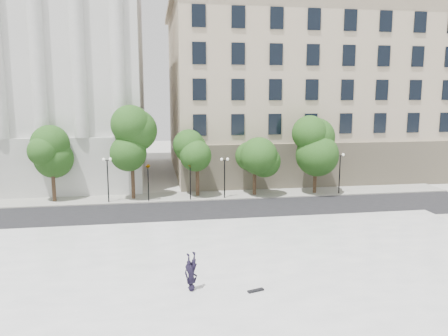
{
  "coord_description": "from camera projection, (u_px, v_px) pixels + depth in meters",
  "views": [
    {
      "loc": [
        -0.79,
        -18.95,
        10.11
      ],
      "look_at": [
        3.94,
        10.0,
        5.22
      ],
      "focal_mm": 35.0,
      "sensor_mm": 36.0,
      "label": 1
    }
  ],
  "objects": [
    {
      "name": "ground",
      "position": [
        175.0,
        316.0,
        20.23
      ],
      "size": [
        160.0,
        160.0,
        0.0
      ],
      "primitive_type": "plane",
      "color": "beige",
      "rests_on": "ground"
    },
    {
      "name": "plaza",
      "position": [
        172.0,
        284.0,
        23.11
      ],
      "size": [
        44.0,
        22.0,
        0.45
      ],
      "primitive_type": "cube",
      "color": "white",
      "rests_on": "ground"
    },
    {
      "name": "street",
      "position": [
        164.0,
        214.0,
        37.75
      ],
      "size": [
        60.0,
        8.0,
        0.02
      ],
      "primitive_type": "cube",
      "color": "black",
      "rests_on": "ground"
    },
    {
      "name": "far_sidewalk",
      "position": [
        163.0,
        197.0,
        43.58
      ],
      "size": [
        60.0,
        4.0,
        0.12
      ],
      "primitive_type": "cube",
      "color": "#A7A59A",
      "rests_on": "ground"
    },
    {
      "name": "building_west",
      "position": [
        16.0,
        72.0,
        52.96
      ],
      "size": [
        31.5,
        27.65,
        25.6
      ],
      "color": "silver",
      "rests_on": "ground"
    },
    {
      "name": "building_east",
      "position": [
        306.0,
        88.0,
        59.46
      ],
      "size": [
        36.0,
        26.15,
        23.0
      ],
      "color": "tan",
      "rests_on": "ground"
    },
    {
      "name": "traffic_light_west",
      "position": [
        148.0,
        164.0,
        41.11
      ],
      "size": [
        0.95,
        1.88,
        4.25
      ],
      "color": "black",
      "rests_on": "ground"
    },
    {
      "name": "traffic_light_east",
      "position": [
        190.0,
        163.0,
        41.75
      ],
      "size": [
        0.68,
        1.82,
        4.22
      ],
      "color": "black",
      "rests_on": "ground"
    },
    {
      "name": "person_lying",
      "position": [
        191.0,
        285.0,
        21.83
      ],
      "size": [
        1.53,
        2.08,
        0.54
      ],
      "primitive_type": "imported",
      "rotation": [
        -1.54,
        0.0,
        0.47
      ],
      "color": "black",
      "rests_on": "plaza"
    },
    {
      "name": "skateboard",
      "position": [
        256.0,
        290.0,
        21.76
      ],
      "size": [
        0.88,
        0.46,
        0.09
      ],
      "primitive_type": "cube",
      "rotation": [
        0.0,
        0.0,
        0.29
      ],
      "color": "black",
      "rests_on": "plaza"
    },
    {
      "name": "street_trees",
      "position": [
        138.0,
        149.0,
        42.13
      ],
      "size": [
        41.28,
        5.17,
        7.7
      ],
      "color": "#382619",
      "rests_on": "ground"
    },
    {
      "name": "lamp_posts",
      "position": [
        166.0,
        171.0,
        41.81
      ],
      "size": [
        36.76,
        0.28,
        4.36
      ],
      "color": "black",
      "rests_on": "ground"
    }
  ]
}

